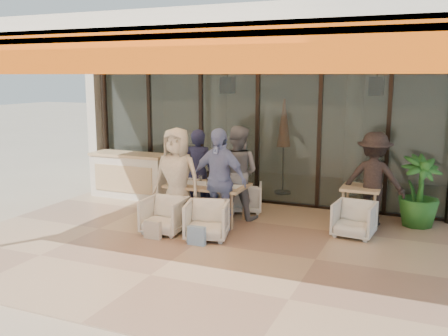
# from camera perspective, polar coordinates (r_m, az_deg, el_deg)

# --- Properties ---
(ground) EXTENTS (70.00, 70.00, 0.00)m
(ground) POSITION_cam_1_polar(r_m,az_deg,el_deg) (8.47, -3.04, -8.66)
(ground) COLOR #C6B293
(ground) RESTS_ON ground
(terrace_floor) EXTENTS (8.00, 6.00, 0.01)m
(terrace_floor) POSITION_cam_1_polar(r_m,az_deg,el_deg) (8.47, -3.04, -8.63)
(terrace_floor) COLOR tan
(terrace_floor) RESTS_ON ground
(terrace_structure) EXTENTS (8.00, 6.00, 3.40)m
(terrace_structure) POSITION_cam_1_polar(r_m,az_deg,el_deg) (7.78, -4.15, 13.96)
(terrace_structure) COLOR silver
(terrace_structure) RESTS_ON ground
(glass_storefront) EXTENTS (8.08, 0.10, 3.20)m
(glass_storefront) POSITION_cam_1_polar(r_m,az_deg,el_deg) (10.84, 3.86, 4.25)
(glass_storefront) COLOR #9EADA3
(glass_storefront) RESTS_ON ground
(interior_block) EXTENTS (9.05, 3.62, 3.52)m
(interior_block) POSITION_cam_1_polar(r_m,az_deg,el_deg) (12.99, 7.32, 8.01)
(interior_block) COLOR silver
(interior_block) RESTS_ON ground
(host_counter) EXTENTS (1.85, 0.65, 1.04)m
(host_counter) POSITION_cam_1_polar(r_m,az_deg,el_deg) (11.63, -10.64, -0.81)
(host_counter) COLOR silver
(host_counter) RESTS_ON ground
(dining_table) EXTENTS (1.50, 0.90, 0.93)m
(dining_table) POSITION_cam_1_polar(r_m,az_deg,el_deg) (9.52, -1.90, -2.18)
(dining_table) COLOR tan
(dining_table) RESTS_ON ground
(chair_far_left) EXTENTS (0.78, 0.75, 0.67)m
(chair_far_left) POSITION_cam_1_polar(r_m,az_deg,el_deg) (10.60, -1.76, -2.81)
(chair_far_left) COLOR silver
(chair_far_left) RESTS_ON ground
(chair_far_right) EXTENTS (0.81, 0.79, 0.67)m
(chair_far_right) POSITION_cam_1_polar(r_m,az_deg,el_deg) (10.29, 2.50, -3.23)
(chair_far_right) COLOR silver
(chair_far_right) RESTS_ON ground
(chair_near_left) EXTENTS (0.73, 0.69, 0.72)m
(chair_near_left) POSITION_cam_1_polar(r_m,az_deg,el_deg) (8.96, -6.87, -5.23)
(chair_near_left) COLOR silver
(chair_near_left) RESTS_ON ground
(chair_near_right) EXTENTS (0.86, 0.83, 0.73)m
(chair_near_right) POSITION_cam_1_polar(r_m,az_deg,el_deg) (8.59, -1.97, -5.81)
(chair_near_right) COLOR silver
(chair_near_right) RESTS_ON ground
(diner_navy) EXTENTS (0.70, 0.53, 1.74)m
(diner_navy) POSITION_cam_1_polar(r_m,az_deg,el_deg) (10.05, -2.97, -0.45)
(diner_navy) COLOR #161832
(diner_navy) RESTS_ON ground
(diner_grey) EXTENTS (0.90, 0.71, 1.83)m
(diner_grey) POSITION_cam_1_polar(r_m,az_deg,el_deg) (9.71, 1.49, -0.54)
(diner_grey) COLOR slate
(diner_grey) RESTS_ON ground
(diner_cream) EXTENTS (0.94, 0.65, 1.85)m
(diner_cream) POSITION_cam_1_polar(r_m,az_deg,el_deg) (9.25, -5.41, -1.08)
(diner_cream) COLOR beige
(diner_cream) RESTS_ON ground
(diner_periwinkle) EXTENTS (1.15, 0.60, 1.88)m
(diner_periwinkle) POSITION_cam_1_polar(r_m,az_deg,el_deg) (8.89, -0.64, -1.43)
(diner_periwinkle) COLOR #6D80B6
(diner_periwinkle) RESTS_ON ground
(tote_bag_cream) EXTENTS (0.30, 0.10, 0.34)m
(tote_bag_cream) POSITION_cam_1_polar(r_m,az_deg,el_deg) (8.69, -8.16, -7.07)
(tote_bag_cream) COLOR silver
(tote_bag_cream) RESTS_ON ground
(tote_bag_blue) EXTENTS (0.30, 0.10, 0.34)m
(tote_bag_blue) POSITION_cam_1_polar(r_m,az_deg,el_deg) (8.30, -3.14, -7.82)
(tote_bag_blue) COLOR #99BFD8
(tote_bag_blue) RESTS_ON ground
(side_table) EXTENTS (0.70, 0.70, 0.74)m
(side_table) POSITION_cam_1_polar(r_m,az_deg,el_deg) (9.65, 15.40, -2.70)
(side_table) COLOR tan
(side_table) RESTS_ON ground
(side_chair) EXTENTS (0.73, 0.69, 0.69)m
(side_chair) POSITION_cam_1_polar(r_m,az_deg,el_deg) (9.00, 14.66, -5.53)
(side_chair) COLOR silver
(side_chair) RESTS_ON ground
(standing_woman) EXTENTS (1.16, 0.68, 1.77)m
(standing_woman) POSITION_cam_1_polar(r_m,az_deg,el_deg) (9.65, 16.72, -1.25)
(standing_woman) COLOR black
(standing_woman) RESTS_ON ground
(potted_palm) EXTENTS (1.05, 1.05, 1.35)m
(potted_palm) POSITION_cam_1_polar(r_m,az_deg,el_deg) (9.87, 21.38, -2.54)
(potted_palm) COLOR #1E5919
(potted_palm) RESTS_ON ground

